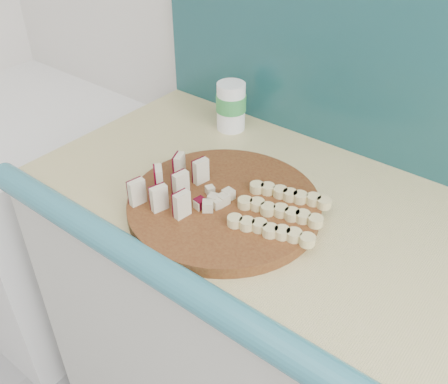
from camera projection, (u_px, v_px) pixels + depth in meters
porcelain_fixture at (43, 210)px, 1.84m from camera, size 0.70×0.72×0.84m
cutting_board at (224, 205)px, 1.02m from camera, size 0.48×0.48×0.02m
apple_wedges at (171, 184)px, 1.01m from camera, size 0.12×0.17×0.05m
apple_chunks at (213, 193)px, 1.01m from camera, size 0.05×0.06×0.02m
banana_slices at (281, 211)px, 0.96m from camera, size 0.20×0.18×0.02m
canister at (231, 105)px, 1.26m from camera, size 0.08×0.08×0.12m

